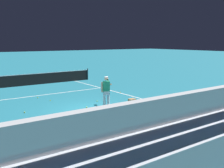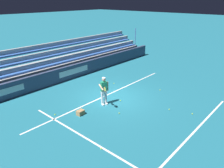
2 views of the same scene
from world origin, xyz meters
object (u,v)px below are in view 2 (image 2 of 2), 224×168
object	(u,v)px
tennis_ball_far_right	(114,83)
tennis_ball_on_baseline	(169,109)
ball_box_cardboard	(80,113)
tennis_ball_midcourt	(160,90)
tennis_ball_by_box	(101,149)
tennis_player	(104,91)
tennis_ball_stray_back	(55,115)
tennis_ball_toward_net	(119,113)
tennis_ball_near_player	(121,101)
tennis_ball_far_left	(192,114)

from	to	relation	value
tennis_ball_far_right	tennis_ball_on_baseline	bearing A→B (deg)	79.20
ball_box_cardboard	tennis_ball_midcourt	bearing A→B (deg)	165.31
tennis_ball_by_box	tennis_ball_on_baseline	xyz separation A→B (m)	(-5.08, 0.47, 0.00)
tennis_player	ball_box_cardboard	xyz separation A→B (m)	(1.74, -0.13, -0.76)
tennis_ball_stray_back	tennis_ball_by_box	bearing A→B (deg)	84.29
tennis_ball_by_box	tennis_ball_midcourt	size ratio (longest dim) A/B	1.00
tennis_ball_toward_net	tennis_ball_far_right	size ratio (longest dim) A/B	1.00
tennis_ball_near_player	tennis_ball_far_right	distance (m)	2.95
tennis_player	tennis_ball_by_box	xyz separation A→B (m)	(3.09, 2.77, -0.86)
tennis_ball_midcourt	tennis_player	bearing A→B (deg)	-18.79
tennis_ball_far_right	tennis_ball_midcourt	size ratio (longest dim) A/B	1.00
tennis_ball_near_player	tennis_ball_far_left	distance (m)	4.22
tennis_ball_far_left	tennis_ball_far_right	size ratio (longest dim) A/B	1.00
tennis_ball_far_left	tennis_ball_stray_back	bearing A→B (deg)	-47.76
tennis_player	tennis_ball_toward_net	distance (m)	1.65
tennis_ball_far_right	tennis_ball_by_box	bearing A→B (deg)	37.12
tennis_ball_by_box	tennis_ball_midcourt	distance (m)	7.35
tennis_ball_on_baseline	tennis_ball_by_box	bearing A→B (deg)	-5.34
tennis_player	tennis_ball_by_box	world-z (taller)	tennis_player
tennis_ball_toward_net	tennis_ball_far_right	bearing A→B (deg)	-135.14
ball_box_cardboard	tennis_ball_toward_net	distance (m)	2.12
tennis_ball_stray_back	tennis_ball_toward_net	world-z (taller)	same
tennis_player	tennis_ball_midcourt	xyz separation A→B (m)	(-4.13, 1.40, -0.86)
tennis_player	tennis_ball_far_right	xyz separation A→B (m)	(-2.95, -1.81, -0.86)
tennis_ball_near_player	tennis_ball_far_right	bearing A→B (deg)	-130.74
tennis_ball_by_box	ball_box_cardboard	bearing A→B (deg)	-115.01
tennis_ball_near_player	tennis_ball_on_baseline	xyz separation A→B (m)	(-0.96, 2.81, 0.00)
tennis_player	tennis_ball_near_player	distance (m)	1.41
tennis_ball_near_player	tennis_ball_on_baseline	world-z (taller)	same
ball_box_cardboard	tennis_ball_far_right	world-z (taller)	ball_box_cardboard
tennis_ball_stray_back	tennis_ball_midcourt	xyz separation A→B (m)	(-6.83, 2.54, 0.00)
tennis_ball_far_left	tennis_ball_far_right	world-z (taller)	same
tennis_ball_near_player	tennis_ball_far_left	xyz separation A→B (m)	(-1.34, 4.00, 0.00)
tennis_player	tennis_ball_toward_net	xyz separation A→B (m)	(0.25, 1.38, -0.86)
tennis_ball_stray_back	tennis_ball_on_baseline	size ratio (longest dim) A/B	1.00
tennis_ball_by_box	tennis_ball_stray_back	size ratio (longest dim) A/B	1.00
tennis_player	ball_box_cardboard	bearing A→B (deg)	-4.40
ball_box_cardboard	tennis_ball_far_left	size ratio (longest dim) A/B	6.06
tennis_ball_near_player	tennis_ball_by_box	xyz separation A→B (m)	(4.12, 2.34, 0.00)
ball_box_cardboard	tennis_ball_near_player	distance (m)	2.82
tennis_ball_near_player	tennis_ball_toward_net	size ratio (longest dim) A/B	1.00
tennis_ball_by_box	tennis_ball_stray_back	bearing A→B (deg)	-95.71
tennis_ball_far_right	tennis_ball_midcourt	xyz separation A→B (m)	(-1.18, 3.21, 0.00)
tennis_ball_by_box	tennis_ball_far_right	distance (m)	7.58
tennis_ball_midcourt	tennis_ball_far_right	bearing A→B (deg)	-69.89
tennis_ball_near_player	tennis_ball_by_box	bearing A→B (deg)	29.59
tennis_ball_stray_back	tennis_ball_midcourt	world-z (taller)	same
tennis_ball_far_left	tennis_ball_on_baseline	distance (m)	1.25
tennis_player	tennis_ball_stray_back	world-z (taller)	tennis_player
tennis_ball_far_right	tennis_ball_on_baseline	size ratio (longest dim) A/B	1.00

